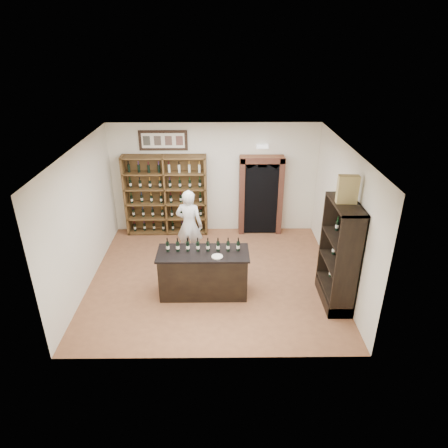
{
  "coord_description": "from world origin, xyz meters",
  "views": [
    {
      "loc": [
        0.16,
        -7.68,
        5.04
      ],
      "look_at": [
        0.24,
        0.3,
        1.2
      ],
      "focal_mm": 32.0,
      "sensor_mm": 36.0,
      "label": 1
    }
  ],
  "objects_px": {
    "side_cabinet": "(339,270)",
    "wine_crate": "(348,189)",
    "tasting_counter": "(203,273)",
    "shopkeeper": "(189,225)",
    "wine_shelf": "(166,195)",
    "counter_bottle_0": "(168,246)"
  },
  "relations": [
    {
      "from": "wine_shelf",
      "to": "side_cabinet",
      "type": "distance_m",
      "value": 5.02
    },
    {
      "from": "wine_crate",
      "to": "wine_shelf",
      "type": "bearing_deg",
      "value": 143.27
    },
    {
      "from": "wine_shelf",
      "to": "counter_bottle_0",
      "type": "height_order",
      "value": "wine_shelf"
    },
    {
      "from": "tasting_counter",
      "to": "wine_crate",
      "type": "distance_m",
      "value": 3.34
    },
    {
      "from": "side_cabinet",
      "to": "wine_crate",
      "type": "xyz_separation_m",
      "value": [
        -0.04,
        0.01,
        1.71
      ]
    },
    {
      "from": "tasting_counter",
      "to": "shopkeeper",
      "type": "xyz_separation_m",
      "value": [
        -0.39,
        1.51,
        0.39
      ]
    },
    {
      "from": "wine_shelf",
      "to": "wine_crate",
      "type": "distance_m",
      "value": 5.15
    },
    {
      "from": "tasting_counter",
      "to": "counter_bottle_0",
      "type": "bearing_deg",
      "value": 175.39
    },
    {
      "from": "wine_shelf",
      "to": "wine_crate",
      "type": "relative_size",
      "value": 4.16
    },
    {
      "from": "wine_shelf",
      "to": "side_cabinet",
      "type": "height_order",
      "value": "same"
    },
    {
      "from": "wine_shelf",
      "to": "wine_crate",
      "type": "xyz_separation_m",
      "value": [
        3.78,
        -3.22,
        1.36
      ]
    },
    {
      "from": "side_cabinet",
      "to": "wine_crate",
      "type": "height_order",
      "value": "wine_crate"
    },
    {
      "from": "tasting_counter",
      "to": "side_cabinet",
      "type": "xyz_separation_m",
      "value": [
        2.72,
        -0.3,
        0.26
      ]
    },
    {
      "from": "shopkeeper",
      "to": "wine_crate",
      "type": "relative_size",
      "value": 3.35
    },
    {
      "from": "counter_bottle_0",
      "to": "side_cabinet",
      "type": "relative_size",
      "value": 0.14
    },
    {
      "from": "counter_bottle_0",
      "to": "wine_crate",
      "type": "xyz_separation_m",
      "value": [
        3.4,
        -0.35,
        1.36
      ]
    },
    {
      "from": "tasting_counter",
      "to": "wine_crate",
      "type": "height_order",
      "value": "wine_crate"
    },
    {
      "from": "counter_bottle_0",
      "to": "side_cabinet",
      "type": "bearing_deg",
      "value": -5.93
    },
    {
      "from": "wine_shelf",
      "to": "wine_crate",
      "type": "bearing_deg",
      "value": -40.46
    },
    {
      "from": "wine_shelf",
      "to": "tasting_counter",
      "type": "distance_m",
      "value": 3.19
    },
    {
      "from": "wine_crate",
      "to": "side_cabinet",
      "type": "bearing_deg",
      "value": -7.69
    },
    {
      "from": "wine_crate",
      "to": "tasting_counter",
      "type": "bearing_deg",
      "value": 177.53
    }
  ]
}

